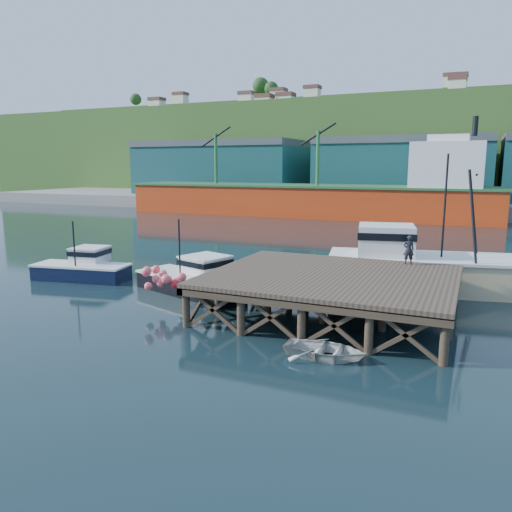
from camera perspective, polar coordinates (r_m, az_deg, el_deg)
The scene contains 12 objects.
ground at distance 27.86m, azimuth -2.47°, elevation -5.35°, with size 300.00×300.00×0.00m, color black.
wharf at distance 25.31m, azimuth 8.54°, elevation -2.53°, with size 12.00×10.00×2.62m.
far_quay at distance 95.00m, azimuth 16.70°, elevation 5.96°, with size 160.00×40.00×2.00m, color gray.
warehouse_left at distance 100.64m, azimuth -3.98°, elevation 9.72°, with size 32.00×16.00×9.00m, color #174C4D.
warehouse_mid at distance 89.82m, azimuth 16.46°, elevation 9.26°, with size 28.00×16.00×9.00m, color #174C4D.
cargo_ship at distance 74.97m, azimuth 8.11°, elevation 7.00°, with size 55.50×10.00×13.75m.
hillside at distance 124.64m, azimuth 18.76°, elevation 11.39°, with size 220.00×50.00×22.00m, color #2D511E.
boat_navy at distance 35.41m, azimuth -19.10°, elevation -1.19°, with size 6.67×4.05×3.98m.
boat_black at distance 30.30m, azimuth -7.14°, elevation -2.53°, with size 7.70×6.39×4.47m.
trawler at distance 32.07m, azimuth 18.91°, elevation -0.72°, with size 12.85×6.67×8.19m.
dinghy at distance 20.23m, azimuth 7.85°, elevation -10.56°, with size 2.34×3.28×0.68m, color silver.
dockworker at distance 28.73m, azimuth 17.05°, elevation 0.68°, with size 0.59×0.39×1.61m, color black.
Camera 1 is at (11.94, -24.02, 7.52)m, focal length 35.00 mm.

